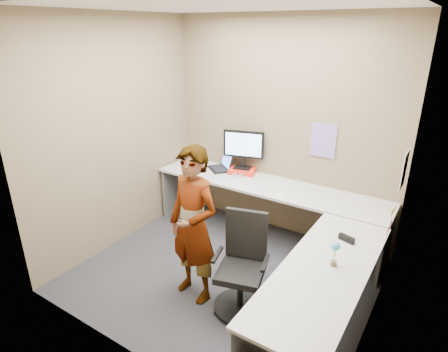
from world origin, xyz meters
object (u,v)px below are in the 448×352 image
Objects in this scene: monitor at (243,146)px; office_chair at (242,272)px; person at (193,226)px; desk at (278,224)px.

monitor reaches higher than office_chair.
office_chair is 0.63m from person.
person is (0.38, -1.58, -0.31)m from monitor.
desk is 1.90× the size of person.
monitor is (-0.89, 0.78, 0.50)m from desk.
office_chair is at bearing 19.60° from person.
desk is 0.97m from person.
desk is at bearing -57.59° from monitor.
office_chair is at bearing -92.11° from desk.
person is at bearing -92.77° from monitor.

